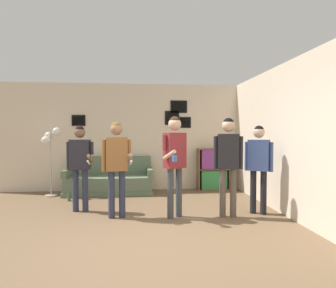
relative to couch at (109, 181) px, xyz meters
name	(u,v)px	position (x,y,z in m)	size (l,w,h in m)	color
ground_plane	(143,244)	(0.76, -3.39, -0.29)	(20.00, 20.00, 0.00)	brown
wall_back	(141,137)	(0.76, 0.42, 1.07)	(7.42, 0.08, 2.70)	beige
wall_right	(268,138)	(3.30, -1.50, 1.06)	(0.06, 6.18, 2.70)	beige
couch	(109,181)	(0.00, 0.00, 0.00)	(2.07, 0.80, 0.87)	#5B7056
bookshelf	(213,169)	(2.61, 0.20, 0.24)	(0.81, 0.30, 1.06)	brown
floor_lamp	(51,143)	(-1.30, -0.19, 0.94)	(0.40, 0.44, 1.58)	#ADA89E
person_player_foreground_left	(80,160)	(-0.38, -1.62, 0.68)	(0.50, 0.46, 1.59)	#2D334C
person_player_foreground_center	(117,159)	(0.33, -2.11, 0.72)	(0.53, 0.43, 1.65)	#2D334C
person_watcher_holding_cup	(175,155)	(1.32, -2.20, 0.79)	(0.44, 0.57, 1.74)	#3D4247
person_spectator_near_bookshelf	(228,156)	(2.24, -2.25, 0.77)	(0.49, 0.29, 1.72)	brown
person_spectator_far_right	(259,160)	(2.85, -2.11, 0.68)	(0.43, 0.36, 1.59)	black
bottle_on_floor	(69,197)	(-0.78, -0.74, -0.20)	(0.07, 0.07, 0.23)	#3D6638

